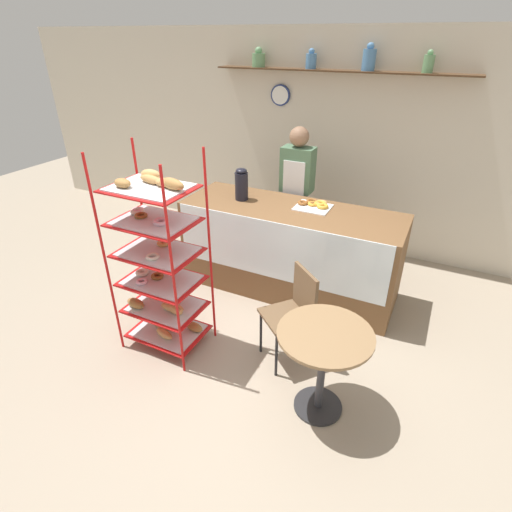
{
  "coord_description": "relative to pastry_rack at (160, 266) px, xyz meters",
  "views": [
    {
      "loc": [
        1.39,
        -2.36,
        2.59
      ],
      "look_at": [
        0.0,
        0.46,
        0.84
      ],
      "focal_mm": 28.0,
      "sensor_mm": 36.0,
      "label": 1
    }
  ],
  "objects": [
    {
      "name": "pastry_rack",
      "position": [
        0.0,
        0.0,
        0.0
      ],
      "size": [
        0.72,
        0.54,
        1.84
      ],
      "color": "#B71414",
      "rests_on": "ground_plane"
    },
    {
      "name": "cafe_table",
      "position": [
        1.53,
        -0.12,
        -0.28
      ],
      "size": [
        0.69,
        0.69,
        0.75
      ],
      "color": "#262628",
      "rests_on": "ground_plane"
    },
    {
      "name": "display_counter",
      "position": [
        0.67,
        1.37,
        -0.34
      ],
      "size": [
        2.36,
        0.81,
        0.99
      ],
      "color": "brown",
      "rests_on": "ground_plane"
    },
    {
      "name": "ground_plane",
      "position": [
        0.67,
        0.06,
        -0.84
      ],
      "size": [
        14.0,
        14.0,
        0.0
      ],
      "primitive_type": "plane",
      "color": "gray"
    },
    {
      "name": "cafe_chair",
      "position": [
        1.13,
        0.33,
        -0.29
      ],
      "size": [
        0.54,
        0.54,
        0.89
      ],
      "rotation": [
        0.0,
        0.0,
        5.57
      ],
      "color": "black",
      "rests_on": "ground_plane"
    },
    {
      "name": "person_worker",
      "position": [
        0.5,
        1.96,
        0.11
      ],
      "size": [
        0.37,
        0.23,
        1.71
      ],
      "color": "#282833",
      "rests_on": "ground_plane"
    },
    {
      "name": "coffee_carafe",
      "position": [
        0.07,
        1.37,
        0.32
      ],
      "size": [
        0.14,
        0.14,
        0.35
      ],
      "color": "black",
      "rests_on": "display_counter"
    },
    {
      "name": "donut_tray_counter",
      "position": [
        0.87,
        1.53,
        0.17
      ],
      "size": [
        0.36,
        0.33,
        0.05
      ],
      "color": "white",
      "rests_on": "display_counter"
    },
    {
      "name": "back_wall",
      "position": [
        0.67,
        2.78,
        0.53
      ],
      "size": [
        10.0,
        0.3,
        2.7
      ],
      "color": "beige",
      "rests_on": "ground_plane"
    }
  ]
}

